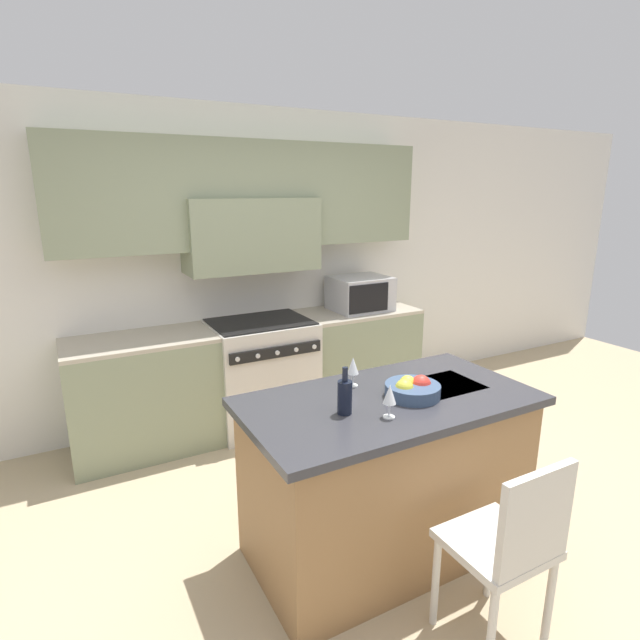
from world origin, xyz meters
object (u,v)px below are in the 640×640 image
Objects in this scene: wine_bottle at (345,396)px; island_chair at (510,543)px; range_stove at (262,373)px; wine_glass_far at (353,367)px; microwave at (360,293)px; fruit_bowl at (412,389)px; wine_glass_near at (390,395)px.

island_chair is at bearing -61.55° from wine_bottle.
range_stove is 1.71m from wine_glass_far.
microwave is 1.78× the size of fruit_bowl.
wine_bottle reaches higher than wine_glass_far.
fruit_bowl is (0.03, 0.74, 0.43)m from island_chair.
fruit_bowl is (-0.89, -1.90, -0.09)m from microwave.
wine_glass_near is 0.31m from fruit_bowl.
island_chair is 0.86m from fruit_bowl.
range_stove is 0.98× the size of island_chair.
microwave is 3.08× the size of wine_glass_near.
range_stove is at bearing 92.11° from island_chair.
wine_bottle is (-0.30, -1.89, 0.56)m from range_stove.
microwave reaches higher than wine_glass_near.
wine_glass_near reaches higher than island_chair.
microwave is 1.96m from wine_glass_far.
wine_glass_far is 0.58× the size of fruit_bowl.
wine_glass_far reaches higher than fruit_bowl.
wine_glass_far is (0.06, 0.43, 0.00)m from wine_glass_near.
wine_glass_near is 1.00× the size of wine_glass_far.
wine_glass_near reaches higher than range_stove.
microwave is at bearing 56.12° from wine_glass_far.
fruit_bowl reaches higher than range_stove.
microwave reaches higher than island_chair.
wine_glass_near is (-0.13, -2.03, 0.59)m from range_stove.
microwave is at bearing 1.05° from range_stove.
wine_glass_far is (-1.09, -1.62, -0.02)m from microwave.
wine_glass_far is (-0.17, 1.01, 0.51)m from island_chair.
range_stove is 3.87× the size of wine_bottle.
wine_bottle is at bearing 139.35° from wine_glass_near.
island_chair is (-0.92, -2.64, -0.52)m from microwave.
wine_bottle is 0.43m from fruit_bowl.
wine_glass_far is at bearing 99.61° from island_chair.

